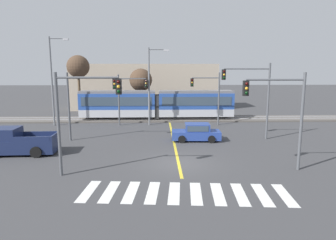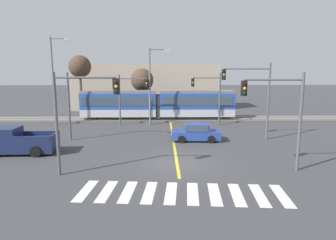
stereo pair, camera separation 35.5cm
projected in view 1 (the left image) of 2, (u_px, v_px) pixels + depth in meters
The scene contains 29 objects.
ground_plane at pixel (179, 163), 19.89m from camera, with size 200.00×200.00×0.00m, color #3D3D3F.
track_bed at pixel (169, 119), 36.99m from camera, with size 120.00×4.00×0.18m, color #56514C.
rail_near at pixel (169, 119), 36.26m from camera, with size 120.00×0.08×0.10m, color #939399.
rail_far at pixel (169, 117), 37.68m from camera, with size 120.00×0.08×0.10m, color #939399.
light_rail_tram at pixel (157, 103), 36.61m from camera, with size 18.50×2.64×3.43m.
crosswalk_stripe_0 at pixel (89, 191), 15.36m from camera, with size 0.56×2.80×0.01m, color silver.
crosswalk_stripe_1 at pixel (110, 191), 15.31m from camera, with size 0.56×2.80×0.01m, color silver.
crosswalk_stripe_2 at pixel (131, 192), 15.25m from camera, with size 0.56×2.80×0.01m, color silver.
crosswalk_stripe_3 at pixel (153, 192), 15.20m from camera, with size 0.56×2.80×0.01m, color silver.
crosswalk_stripe_4 at pixel (174, 193), 15.15m from camera, with size 0.56×2.80×0.01m, color silver.
crosswalk_stripe_5 at pixel (196, 193), 15.09m from camera, with size 0.56×2.80×0.01m, color silver.
crosswalk_stripe_6 at pixel (218, 194), 15.04m from camera, with size 0.56×2.80×0.01m, color silver.
crosswalk_stripe_7 at pixel (240, 194), 14.98m from camera, with size 0.56×2.80×0.01m, color silver.
crosswalk_stripe_8 at pixel (262, 194), 14.93m from camera, with size 0.56×2.80×0.01m, color silver.
crosswalk_stripe_9 at pixel (285, 195), 14.88m from camera, with size 0.56×2.80×0.01m, color silver.
lane_centre_line at pixel (174, 141), 26.06m from camera, with size 0.20×18.21×0.01m, color gold.
sedan_crossing at pixel (196, 133), 26.11m from camera, with size 4.26×2.04×1.52m.
pickup_truck at pixel (17, 143), 21.91m from camera, with size 5.45×2.35×1.98m.
traffic_light_mid_left at pixel (85, 96), 25.71m from camera, with size 4.25×0.38×5.91m.
traffic_light_far_right at pixel (209, 91), 32.95m from camera, with size 3.25×0.38×5.83m.
traffic_light_near_left at pixel (80, 107), 16.99m from camera, with size 3.75×0.38×6.02m.
traffic_light_mid_right at pixel (253, 90), 26.07m from camera, with size 4.25×0.38×6.72m.
traffic_light_near_right at pixel (282, 107), 17.94m from camera, with size 3.75×0.38×6.00m.
traffic_light_far_left at pixel (129, 92), 32.83m from camera, with size 3.25×0.38×5.61m.
street_lamp_west at pixel (53, 77), 32.39m from camera, with size 2.13×0.28×9.61m.
street_lamp_centre at pixel (151, 82), 32.95m from camera, with size 2.30×0.28×8.50m.
bare_tree_far_west at pixel (78, 67), 39.44m from camera, with size 2.95×2.95×8.01m.
bare_tree_west at pixel (141, 80), 39.84m from camera, with size 3.02×3.02×6.28m.
building_backdrop_far at pixel (145, 86), 47.30m from camera, with size 22.39×6.00×6.96m, color tan.
Camera 1 is at (-1.34, -19.09, 6.18)m, focal length 32.00 mm.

